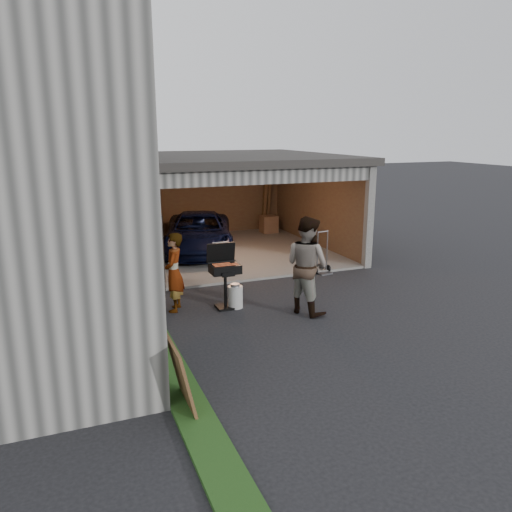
{
  "coord_description": "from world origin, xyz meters",
  "views": [
    {
      "loc": [
        -3.61,
        -7.36,
        3.58
      ],
      "look_at": [
        -0.07,
        1.58,
        1.15
      ],
      "focal_mm": 35.0,
      "sensor_mm": 36.0,
      "label": 1
    }
  ],
  "objects_px": {
    "bbq_grill": "(225,271)",
    "hand_truck": "(323,265)",
    "woman": "(174,272)",
    "propane_tank": "(235,297)",
    "minivan": "(199,235)",
    "man": "(307,265)",
    "plywood_panel": "(181,376)"
  },
  "relations": [
    {
      "from": "man",
      "to": "bbq_grill",
      "type": "xyz_separation_m",
      "value": [
        -1.44,
        0.84,
        -0.19
      ]
    },
    {
      "from": "minivan",
      "to": "plywood_panel",
      "type": "relative_size",
      "value": 4.36
    },
    {
      "from": "minivan",
      "to": "bbq_grill",
      "type": "relative_size",
      "value": 3.09
    },
    {
      "from": "woman",
      "to": "propane_tank",
      "type": "height_order",
      "value": "woman"
    },
    {
      "from": "minivan",
      "to": "plywood_panel",
      "type": "height_order",
      "value": "minivan"
    },
    {
      "from": "propane_tank",
      "to": "minivan",
      "type": "bearing_deg",
      "value": 83.57
    },
    {
      "from": "propane_tank",
      "to": "hand_truck",
      "type": "bearing_deg",
      "value": 28.24
    },
    {
      "from": "woman",
      "to": "propane_tank",
      "type": "relative_size",
      "value": 3.47
    },
    {
      "from": "bbq_grill",
      "to": "propane_tank",
      "type": "height_order",
      "value": "bbq_grill"
    },
    {
      "from": "bbq_grill",
      "to": "plywood_panel",
      "type": "bearing_deg",
      "value": -116.56
    },
    {
      "from": "man",
      "to": "hand_truck",
      "type": "height_order",
      "value": "man"
    },
    {
      "from": "propane_tank",
      "to": "hand_truck",
      "type": "xyz_separation_m",
      "value": [
        2.94,
        1.58,
        -0.02
      ]
    },
    {
      "from": "propane_tank",
      "to": "plywood_panel",
      "type": "relative_size",
      "value": 0.49
    },
    {
      "from": "man",
      "to": "plywood_panel",
      "type": "xyz_separation_m",
      "value": [
        -3.18,
        -2.64,
        -0.51
      ]
    },
    {
      "from": "minivan",
      "to": "man",
      "type": "distance_m",
      "value": 5.64
    },
    {
      "from": "woman",
      "to": "hand_truck",
      "type": "xyz_separation_m",
      "value": [
        4.13,
        1.27,
        -0.59
      ]
    },
    {
      "from": "woman",
      "to": "minivan",
      "type": "bearing_deg",
      "value": -179.19
    },
    {
      "from": "plywood_panel",
      "to": "woman",
      "type": "bearing_deg",
      "value": 78.66
    },
    {
      "from": "plywood_panel",
      "to": "hand_truck",
      "type": "height_order",
      "value": "hand_truck"
    },
    {
      "from": "woman",
      "to": "hand_truck",
      "type": "bearing_deg",
      "value": 128.98
    },
    {
      "from": "woman",
      "to": "bbq_grill",
      "type": "distance_m",
      "value": 1.02
    },
    {
      "from": "minivan",
      "to": "propane_tank",
      "type": "distance_m",
      "value": 4.87
    },
    {
      "from": "man",
      "to": "propane_tank",
      "type": "height_order",
      "value": "man"
    },
    {
      "from": "man",
      "to": "hand_truck",
      "type": "xyz_separation_m",
      "value": [
        1.69,
        2.33,
        -0.77
      ]
    },
    {
      "from": "plywood_panel",
      "to": "man",
      "type": "bearing_deg",
      "value": 39.68
    },
    {
      "from": "woman",
      "to": "man",
      "type": "bearing_deg",
      "value": 88.37
    },
    {
      "from": "bbq_grill",
      "to": "hand_truck",
      "type": "bearing_deg",
      "value": 25.5
    },
    {
      "from": "woman",
      "to": "hand_truck",
      "type": "relative_size",
      "value": 1.45
    },
    {
      "from": "woman",
      "to": "hand_truck",
      "type": "height_order",
      "value": "woman"
    },
    {
      "from": "woman",
      "to": "propane_tank",
      "type": "distance_m",
      "value": 1.36
    },
    {
      "from": "propane_tank",
      "to": "plywood_panel",
      "type": "xyz_separation_m",
      "value": [
        -1.94,
        -3.4,
        0.24
      ]
    },
    {
      "from": "minivan",
      "to": "propane_tank",
      "type": "relative_size",
      "value": 8.91
    }
  ]
}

